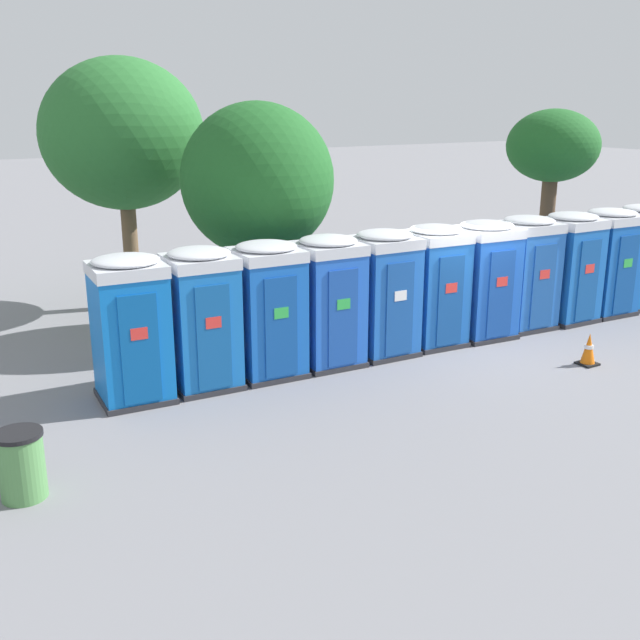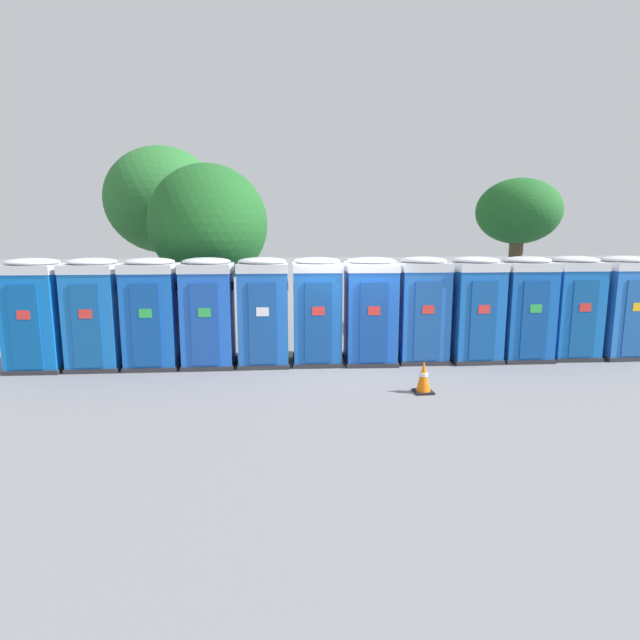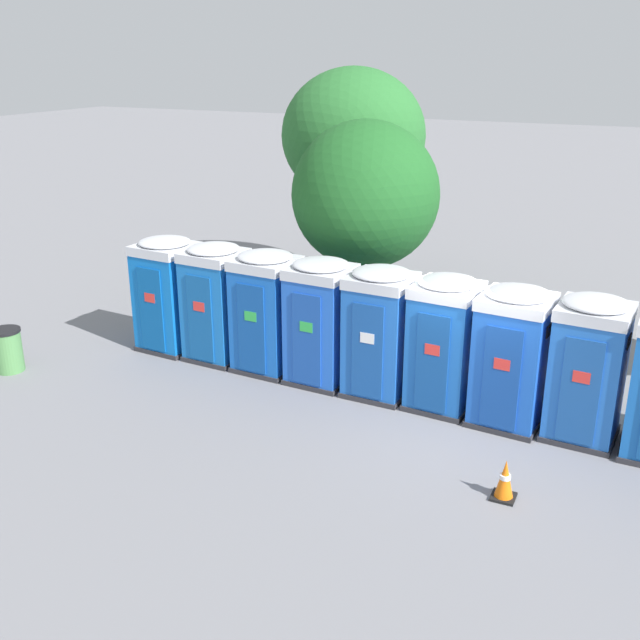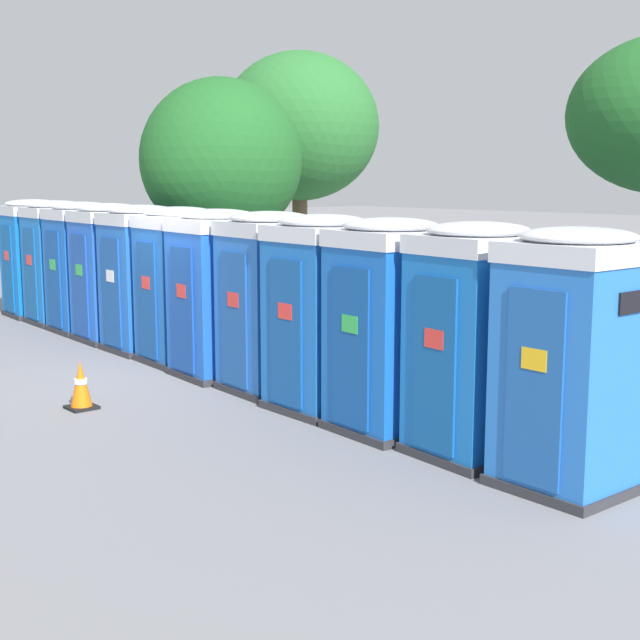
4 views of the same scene
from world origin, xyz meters
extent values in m
plane|color=slate|center=(0.00, 0.00, 0.00)|extent=(120.00, 120.00, 0.00)
cube|color=#2D2D33|center=(-6.99, 0.63, 0.05)|extent=(1.29, 1.28, 0.10)
cube|color=blue|center=(-6.99, 0.63, 1.15)|extent=(1.23, 1.22, 2.10)
cube|color=#0C519F|center=(-7.03, 0.05, 1.07)|extent=(0.63, 0.08, 1.85)
cube|color=red|center=(-7.03, 0.03, 1.35)|extent=(0.28, 0.03, 0.20)
cube|color=black|center=(-6.41, 0.59, 1.89)|extent=(0.05, 0.36, 0.20)
cube|color=silver|center=(-6.99, 0.63, 2.30)|extent=(1.27, 1.26, 0.20)
ellipsoid|color=silver|center=(-6.99, 0.63, 2.45)|extent=(1.20, 1.20, 0.18)
cube|color=#2D2D33|center=(-5.72, 0.59, 0.05)|extent=(1.24, 1.26, 0.10)
cube|color=blue|center=(-5.72, 0.59, 1.15)|extent=(1.18, 1.20, 2.10)
cube|color=#125198|center=(-5.75, 0.01, 1.07)|extent=(0.61, 0.06, 1.85)
cube|color=red|center=(-5.75, -0.01, 1.35)|extent=(0.28, 0.02, 0.20)
cube|color=black|center=(-5.15, 0.56, 1.89)|extent=(0.04, 0.36, 0.20)
cube|color=silver|center=(-5.72, 0.59, 2.30)|extent=(1.21, 1.24, 0.20)
ellipsoid|color=silver|center=(-5.72, 0.59, 2.45)|extent=(1.15, 1.18, 0.18)
cube|color=#2D2D33|center=(-4.44, 0.52, 0.05)|extent=(1.27, 1.26, 0.10)
cube|color=blue|center=(-4.44, 0.52, 1.15)|extent=(1.21, 1.20, 2.10)
cube|color=#114798|center=(-4.48, -0.06, 1.07)|extent=(0.63, 0.07, 1.85)
cube|color=green|center=(-4.48, -0.08, 1.35)|extent=(0.28, 0.02, 0.20)
cube|color=black|center=(-3.86, 0.49, 1.89)|extent=(0.04, 0.36, 0.20)
cube|color=silver|center=(-4.44, 0.52, 2.30)|extent=(1.24, 1.24, 0.20)
ellipsoid|color=silver|center=(-4.44, 0.52, 2.45)|extent=(1.18, 1.18, 0.18)
cube|color=#2D2D33|center=(-3.17, 0.45, 0.05)|extent=(1.24, 1.26, 0.10)
cube|color=blue|center=(-3.17, 0.45, 1.15)|extent=(1.18, 1.20, 2.10)
cube|color=#1847A2|center=(-3.20, -0.13, 1.07)|extent=(0.62, 0.06, 1.85)
cube|color=green|center=(-3.20, -0.15, 1.35)|extent=(0.28, 0.02, 0.20)
cube|color=black|center=(-2.60, 0.42, 1.89)|extent=(0.04, 0.36, 0.20)
cube|color=silver|center=(-3.17, 0.45, 2.30)|extent=(1.22, 1.23, 0.20)
ellipsoid|color=silver|center=(-3.17, 0.45, 2.45)|extent=(1.16, 1.17, 0.18)
cube|color=#2D2D33|center=(-1.90, 0.40, 0.05)|extent=(1.24, 1.24, 0.10)
cube|color=blue|center=(-1.90, 0.40, 1.15)|extent=(1.18, 1.18, 2.10)
cube|color=#164897|center=(-1.92, -0.18, 1.07)|extent=(0.62, 0.05, 1.85)
cube|color=white|center=(-1.92, -0.20, 1.35)|extent=(0.28, 0.02, 0.20)
cube|color=black|center=(-1.32, 0.38, 1.89)|extent=(0.04, 0.36, 0.20)
cube|color=silver|center=(-1.90, 0.40, 2.30)|extent=(1.21, 1.22, 0.20)
ellipsoid|color=silver|center=(-1.90, 0.40, 2.45)|extent=(1.15, 1.16, 0.18)
cube|color=#2D2D33|center=(-0.62, 0.37, 0.05)|extent=(1.24, 1.28, 0.10)
cube|color=blue|center=(-0.62, 0.37, 1.15)|extent=(1.18, 1.22, 2.10)
cube|color=#144894|center=(-0.66, -0.22, 1.07)|extent=(0.61, 0.07, 1.85)
cube|color=red|center=(-0.66, -0.23, 1.35)|extent=(0.28, 0.03, 0.20)
cube|color=black|center=(-0.06, 0.33, 1.89)|extent=(0.05, 0.36, 0.20)
cube|color=silver|center=(-0.62, 0.37, 2.30)|extent=(1.22, 1.25, 0.20)
ellipsoid|color=silver|center=(-0.62, 0.37, 2.45)|extent=(1.16, 1.19, 0.18)
cube|color=#2D2D33|center=(0.65, 0.23, 0.05)|extent=(1.31, 1.29, 0.10)
cube|color=blue|center=(0.65, 0.23, 1.15)|extent=(1.25, 1.23, 2.10)
cube|color=#15449E|center=(0.60, -0.35, 1.07)|extent=(0.64, 0.08, 1.85)
cube|color=red|center=(0.60, -0.37, 1.35)|extent=(0.28, 0.03, 0.20)
cube|color=black|center=(1.24, 0.19, 1.89)|extent=(0.05, 0.36, 0.20)
cube|color=silver|center=(0.65, 0.23, 2.30)|extent=(1.29, 1.27, 0.20)
ellipsoid|color=silver|center=(0.65, 0.23, 2.45)|extent=(1.23, 1.21, 0.18)
cube|color=#2D2D33|center=(1.93, 0.26, 0.05)|extent=(1.27, 1.28, 0.10)
cube|color=blue|center=(1.93, 0.26, 1.15)|extent=(1.21, 1.21, 2.10)
cube|color=#1A4E9C|center=(1.89, -0.33, 1.07)|extent=(0.62, 0.07, 1.85)
cube|color=red|center=(1.88, -0.34, 1.35)|extent=(0.28, 0.03, 0.20)
cube|color=black|center=(2.50, 0.22, 1.89)|extent=(0.05, 0.36, 0.20)
cube|color=silver|center=(1.93, 0.26, 2.30)|extent=(1.24, 1.25, 0.20)
ellipsoid|color=silver|center=(1.93, 0.26, 2.45)|extent=(1.18, 1.19, 0.18)
cube|color=#2D2D33|center=(3.20, 0.13, 0.05)|extent=(1.22, 1.22, 0.10)
cube|color=blue|center=(3.20, 0.13, 1.15)|extent=(1.16, 1.16, 2.10)
cube|color=#134993|center=(3.18, -0.45, 1.07)|extent=(0.63, 0.04, 1.85)
cube|color=red|center=(3.18, -0.47, 1.35)|extent=(0.28, 0.01, 0.20)
cube|color=black|center=(3.78, 0.12, 1.89)|extent=(0.03, 0.36, 0.20)
cube|color=silver|center=(3.20, 0.13, 2.30)|extent=(1.20, 1.20, 0.20)
ellipsoid|color=silver|center=(3.20, 0.13, 2.45)|extent=(1.14, 1.14, 0.18)
cube|color=#2D2D33|center=(4.47, 0.08, 0.05)|extent=(1.27, 1.27, 0.10)
cube|color=blue|center=(4.47, 0.08, 1.15)|extent=(1.21, 1.21, 2.10)
cube|color=#104694|center=(4.44, -0.51, 1.07)|extent=(0.63, 0.07, 1.85)
cube|color=green|center=(4.43, -0.53, 1.35)|extent=(0.28, 0.02, 0.20)
cube|color=black|center=(5.05, 0.04, 1.89)|extent=(0.05, 0.36, 0.20)
cube|color=silver|center=(4.47, 0.08, 2.30)|extent=(1.25, 1.24, 0.20)
ellipsoid|color=silver|center=(4.47, 0.08, 2.45)|extent=(1.19, 1.18, 0.18)
cube|color=#2D2D33|center=(5.75, 0.09, 0.05)|extent=(1.26, 1.29, 0.10)
cube|color=blue|center=(5.75, 0.09, 1.15)|extent=(1.20, 1.23, 2.10)
cube|color=#114F98|center=(5.70, -0.49, 1.07)|extent=(0.61, 0.08, 1.85)
cube|color=red|center=(5.70, -0.51, 1.35)|extent=(0.28, 0.03, 0.20)
cube|color=black|center=(6.31, 0.05, 1.89)|extent=(0.05, 0.36, 0.20)
cube|color=silver|center=(5.75, 0.09, 2.30)|extent=(1.23, 1.26, 0.20)
ellipsoid|color=silver|center=(5.75, 0.09, 2.45)|extent=(1.17, 1.20, 0.18)
cube|color=#2D2D33|center=(7.02, 0.00, 0.05)|extent=(1.22, 1.22, 0.10)
cube|color=blue|center=(7.02, 0.00, 1.15)|extent=(1.16, 1.16, 2.10)
cube|color=#1B519F|center=(7.01, -0.58, 1.07)|extent=(0.62, 0.04, 1.85)
cube|color=yellow|center=(7.01, -0.60, 1.35)|extent=(0.28, 0.01, 0.20)
cube|color=silver|center=(7.02, 0.00, 2.30)|extent=(1.19, 1.20, 0.20)
ellipsoid|color=silver|center=(7.02, 0.00, 2.45)|extent=(1.13, 1.14, 0.18)
cylinder|color=brown|center=(6.02, 3.44, 1.61)|extent=(0.42, 0.42, 3.23)
ellipsoid|color=#1E5B23|center=(6.02, 3.44, 3.78)|extent=(2.55, 2.55, 1.99)
cylinder|color=#4C3826|center=(-3.32, 3.07, 1.23)|extent=(0.39, 0.39, 2.46)
ellipsoid|color=#1E5B23|center=(-3.32, 3.07, 3.35)|extent=(3.26, 3.26, 3.26)
cylinder|color=brown|center=(-5.09, 6.58, 1.62)|extent=(0.37, 0.37, 3.24)
ellipsoid|color=#286B2D|center=(-5.09, 6.58, 4.21)|extent=(3.82, 3.82, 3.53)
cube|color=black|center=(1.14, -2.26, 0.02)|extent=(0.36, 0.36, 0.04)
cone|color=orange|center=(1.14, -2.26, 0.34)|extent=(0.28, 0.28, 0.60)
cylinder|color=white|center=(1.14, -2.26, 0.37)|extent=(0.17, 0.17, 0.07)
camera|label=1|loc=(-10.52, -11.36, 4.98)|focal=42.00mm
camera|label=2|loc=(-2.09, -11.30, 3.03)|focal=28.00mm
camera|label=3|loc=(2.76, -12.20, 6.37)|focal=42.00mm
camera|label=4|loc=(11.78, -7.29, 2.99)|focal=50.00mm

